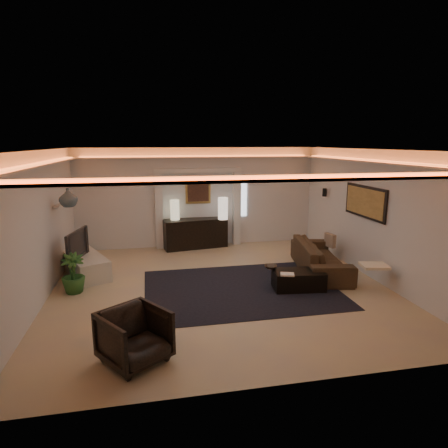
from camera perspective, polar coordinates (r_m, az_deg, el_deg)
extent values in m
plane|color=tan|center=(8.35, -0.54, -9.33)|extent=(7.00, 7.00, 0.00)
plane|color=white|center=(7.77, -0.58, 10.99)|extent=(7.00, 7.00, 0.00)
plane|color=silver|center=(11.34, -3.89, 3.96)|extent=(7.00, 0.00, 7.00)
plane|color=silver|center=(4.67, 7.60, -8.07)|extent=(7.00, 0.00, 7.00)
plane|color=silver|center=(8.07, -25.79, -0.57)|extent=(0.00, 7.00, 7.00)
plane|color=silver|center=(9.24, 21.28, 1.29)|extent=(0.00, 7.00, 7.00)
cube|color=silver|center=(7.79, -0.58, 8.93)|extent=(7.00, 7.00, 0.04)
cube|color=white|center=(11.59, 2.78, 3.65)|extent=(0.25, 0.03, 1.00)
cube|color=black|center=(8.25, 2.49, -9.58)|extent=(4.00, 3.00, 0.01)
cube|color=silver|center=(11.21, -9.63, 1.91)|extent=(0.22, 0.20, 2.20)
cube|color=silver|center=(11.51, 1.89, 2.33)|extent=(0.22, 0.20, 2.20)
cube|color=silver|center=(11.16, -3.88, 7.96)|extent=(2.52, 0.20, 0.12)
cube|color=tan|center=(11.29, -3.88, 4.94)|extent=(0.74, 0.04, 0.74)
cube|color=#4C2D1E|center=(11.26, -3.86, 4.93)|extent=(0.62, 0.02, 0.62)
cube|color=black|center=(9.44, 20.27, 3.12)|extent=(0.04, 1.64, 0.74)
cube|color=tan|center=(9.42, 20.14, 3.12)|extent=(0.02, 1.50, 0.62)
cylinder|color=black|center=(11.05, 14.75, 4.57)|extent=(0.12, 0.12, 0.22)
cube|color=silver|center=(9.36, -23.49, 2.48)|extent=(0.10, 0.55, 0.04)
cube|color=black|center=(11.28, -4.29, -1.52)|extent=(1.90, 0.84, 0.92)
cylinder|color=beige|center=(11.09, -7.32, 1.81)|extent=(0.27, 0.27, 0.57)
cylinder|color=white|center=(11.06, -0.15, 1.89)|extent=(0.33, 0.33, 0.64)
cube|color=beige|center=(10.04, -20.67, -5.06)|extent=(1.71, 2.75, 0.51)
imported|color=black|center=(9.22, -21.61, -3.07)|extent=(1.13, 0.39, 0.65)
cylinder|color=#2F1F17|center=(10.87, -20.04, -1.47)|extent=(0.18, 0.18, 0.37)
imported|color=#334252|center=(8.98, -22.19, 3.66)|extent=(0.39, 0.39, 0.41)
imported|color=#2B5B22|center=(8.50, -21.56, -6.85)|extent=(0.56, 0.56, 0.83)
imported|color=black|center=(9.47, 14.12, -4.83)|extent=(2.56, 1.37, 0.71)
cube|color=beige|center=(8.54, 21.47, -5.81)|extent=(0.59, 0.52, 0.06)
cube|color=gray|center=(10.33, 15.51, -2.36)|extent=(0.17, 0.36, 0.35)
cube|color=black|center=(8.31, 11.02, -8.16)|extent=(1.11, 0.69, 0.39)
imported|color=#39291D|center=(8.31, 6.96, -6.29)|extent=(0.35, 0.35, 0.07)
cube|color=beige|center=(7.95, 9.41, -7.36)|extent=(0.32, 0.27, 0.03)
imported|color=#2F2618|center=(5.72, -13.17, -16.01)|extent=(1.16, 1.16, 0.77)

